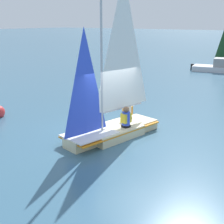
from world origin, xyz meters
name	(u,v)px	position (x,y,z in m)	size (l,w,h in m)	color
ground_plane	(112,137)	(0.00, 0.00, 0.00)	(260.00, 260.00, 0.00)	#38607A
sailboat_main	(112,112)	(-0.02, 0.00, 0.95)	(4.10, 2.08, 5.93)	beige
sailor_helm	(126,121)	(-0.33, 0.40, 0.62)	(0.38, 0.35, 1.16)	black
sailor_crew	(128,113)	(-1.18, -0.08, 0.62)	(0.38, 0.35, 1.16)	black
motorboat_distant	(220,67)	(-17.84, -1.58, 0.40)	(2.52, 4.60, 1.14)	silver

